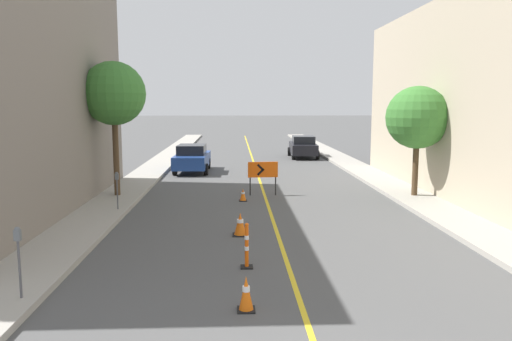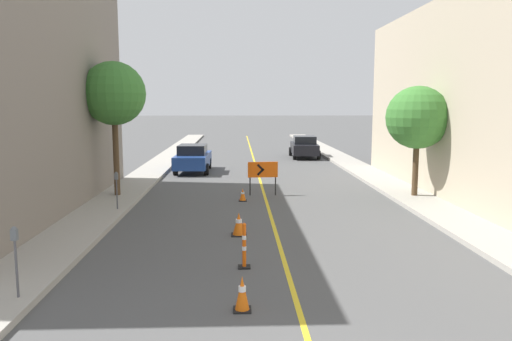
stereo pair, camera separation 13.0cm
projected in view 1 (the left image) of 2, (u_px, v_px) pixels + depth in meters
name	position (u px, v px, depth m)	size (l,w,h in m)	color
lane_stripe	(254.00, 164.00, 32.65)	(0.12, 55.24, 0.01)	gold
sidewalk_left	(160.00, 163.00, 32.37)	(1.84, 55.24, 0.16)	#9E998E
sidewalk_right	(346.00, 162.00, 32.91)	(1.84, 55.24, 0.16)	#9E998E
traffic_cone_nearest	(246.00, 294.00, 9.58)	(0.35, 0.35, 0.69)	black
traffic_cone_second	(240.00, 224.00, 15.03)	(0.46, 0.46, 0.70)	black
traffic_cone_third	(243.00, 195.00, 20.31)	(0.33, 0.33, 0.52)	black
delineator_post_front	(247.00, 249.00, 12.05)	(0.30, 0.30, 1.12)	black
arrow_barricade_primary	(263.00, 171.00, 21.44)	(1.30, 0.17, 1.46)	#EF560C
parked_car_curb_near	(192.00, 158.00, 28.73)	(1.95, 4.35, 1.59)	navy
parked_car_curb_mid	(303.00, 147.00, 36.26)	(2.03, 4.39, 1.59)	black
parking_meter_near_curb	(18.00, 248.00, 9.70)	(0.12, 0.11, 1.44)	#4C4C51
parking_meter_far_curb	(117.00, 183.00, 17.90)	(0.12, 0.11, 1.36)	#4C4C51
street_tree_left_near	(114.00, 94.00, 20.25)	(2.60, 2.60, 5.49)	#4C3823
street_tree_right_near	(417.00, 118.00, 20.34)	(2.56, 2.56, 4.50)	#4C3823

